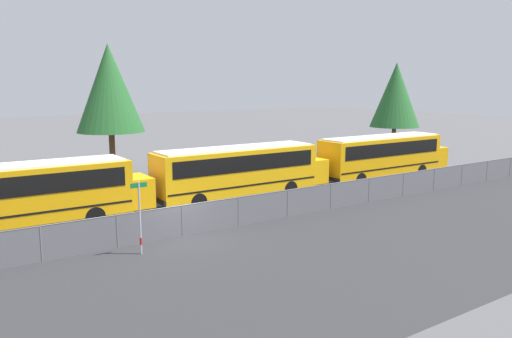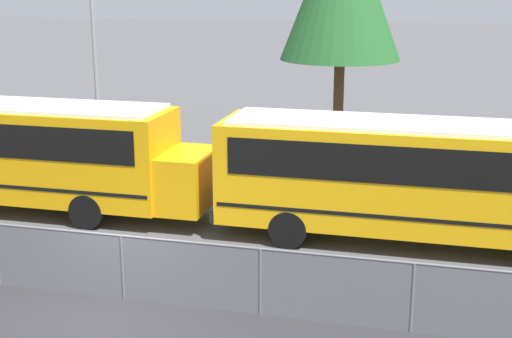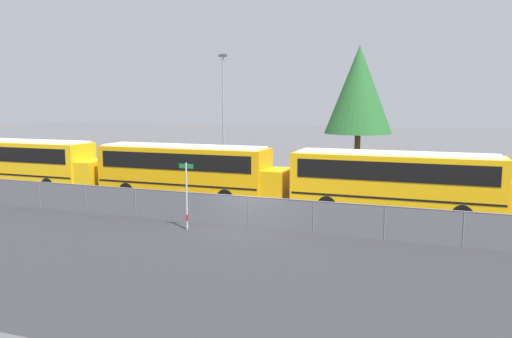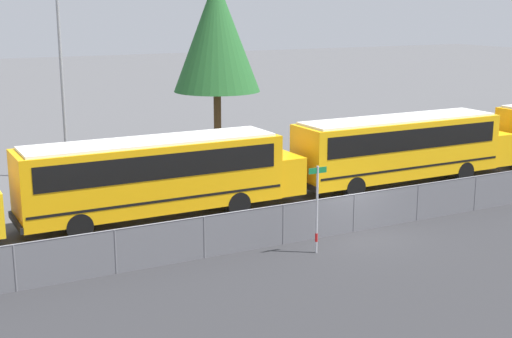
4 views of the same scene
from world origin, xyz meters
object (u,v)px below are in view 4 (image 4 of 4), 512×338
object	(u,v)px
street_sign	(317,207)
tree_1	(216,35)
school_bus_2	(402,145)
light_pole	(62,75)
school_bus_1	(158,172)

from	to	relation	value
street_sign	tree_1	xyz separation A→B (m)	(4.77, 18.17, 5.03)
school_bus_2	street_sign	world-z (taller)	school_bus_2
street_sign	tree_1	size ratio (longest dim) A/B	0.31
street_sign	light_pole	world-z (taller)	light_pole
tree_1	light_pole	bearing A→B (deg)	-161.95
school_bus_2	street_sign	xyz separation A→B (m)	(-8.76, -6.25, -0.30)
light_pole	street_sign	bearing A→B (deg)	-72.11
school_bus_1	street_sign	xyz separation A→B (m)	(3.32, -6.29, -0.30)
street_sign	school_bus_2	bearing A→B (deg)	35.48
light_pole	tree_1	xyz separation A→B (m)	(9.62, 3.14, 1.61)
light_pole	tree_1	world-z (taller)	tree_1
school_bus_1	light_pole	distance (m)	9.41
school_bus_2	tree_1	distance (m)	13.44
school_bus_1	tree_1	world-z (taller)	tree_1
school_bus_2	street_sign	distance (m)	10.76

